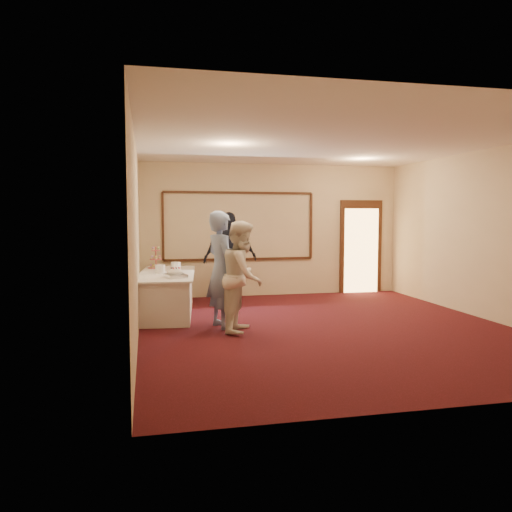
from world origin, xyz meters
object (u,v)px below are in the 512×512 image
Objects in this scene: plate_stack_a at (160,269)px; man at (221,269)px; plate_stack_b at (176,266)px; pavlova_tray at (175,273)px; tart at (174,273)px; woman at (243,276)px; buffet_table at (167,293)px; guest at (230,259)px; cupcake_stand at (156,260)px.

man is at bearing -53.62° from plate_stack_a.
pavlova_tray is at bearing -93.62° from plate_stack_b.
woman reaches higher than tart.
plate_stack_b is at bearing 2.02° from man.
buffet_table is 1.41× the size of guest.
plate_stack_a is 1.60m from man.
pavlova_tray is 1.82m from guest.
plate_stack_b is at bearing 2.76° from guest.
buffet_table is 5.62× the size of pavlova_tray.
tart is at bearing -48.11° from plate_stack_a.
pavlova_tray reaches higher than buffet_table.
tart is 1.51m from guest.
woman is at bearing 77.23° from guest.
woman is (1.29, -2.60, -0.07)m from cupcake_stand.
woman is (1.24, -1.63, 0.03)m from plate_stack_a.
woman is (1.00, -0.92, 0.03)m from pavlova_tray.
woman is (1.12, -1.68, 0.49)m from buffet_table.
plate_stack_a reaches higher than tart.
pavlova_tray is 0.25× the size of man.
buffet_table is at bearing -115.46° from plate_stack_b.
woman is at bearing -66.08° from plate_stack_b.
plate_stack_b is (0.31, 0.45, 0.00)m from plate_stack_a.
man is (0.70, -1.02, 0.16)m from tart.
tart is 0.17× the size of woman.
tart is (-0.07, -0.72, -0.05)m from plate_stack_b.
pavlova_tray is 1.17m from plate_stack_b.
buffet_table is at bearing 111.53° from tart.
cupcake_stand is 2.46× the size of plate_stack_b.
man is (1.00, -2.26, 0.01)m from cupcake_stand.
guest reaches higher than plate_stack_a.
guest is at bearing 49.32° from pavlova_tray.
pavlova_tray is 0.27× the size of woman.
guest is (1.42, 0.66, 0.10)m from plate_stack_a.
plate_stack_b is at bearing 86.38° from pavlova_tray.
plate_stack_b is 0.10× the size of guest.
cupcake_stand is 2.47m from man.
guest is (0.19, 2.30, 0.08)m from woman.
cupcake_stand is 0.25× the size of man.
man is 1.09× the size of woman.
plate_stack_b is (0.07, 1.16, 0.01)m from pavlova_tray.
plate_stack_b is 0.67× the size of tart.
woman is at bearing -158.24° from man.
buffet_table is 0.89m from pavlova_tray.
plate_stack_b reaches higher than buffet_table.
plate_stack_b is 2.28m from woman.
cupcake_stand reaches higher than plate_stack_a.
guest is at bearing 38.42° from tart.
cupcake_stand is 2.91m from woman.
cupcake_stand is 0.25× the size of guest.
pavlova_tray is 0.99× the size of cupcake_stand.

